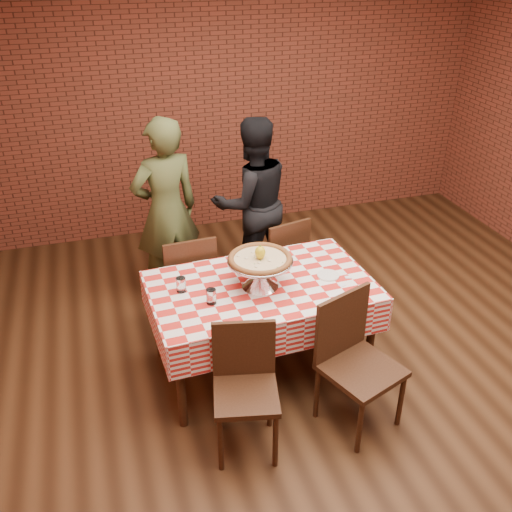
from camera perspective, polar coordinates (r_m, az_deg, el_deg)
name	(u,v)px	position (r m, az deg, el deg)	size (l,w,h in m)	color
ground	(343,385)	(4.44, 8.75, -12.68)	(6.00, 6.00, 0.00)	black
back_wall	(236,97)	(6.30, -2.04, 15.63)	(5.50, 5.50, 0.00)	brown
table	(261,327)	(4.32, 0.52, -7.19)	(1.58, 0.95, 0.75)	#3B2112
tablecloth	(261,300)	(4.18, 0.53, -4.47)	(1.62, 0.99, 0.27)	red
pizza_stand	(260,273)	(4.03, 0.41, -1.73)	(0.48, 0.48, 0.21)	silver
pizza	(260,259)	(3.98, 0.42, -0.34)	(0.45, 0.45, 0.03)	beige
lemon	(260,253)	(3.95, 0.42, 0.35)	(0.08, 0.08, 0.10)	yellow
water_glass_left	(211,296)	(3.89, -4.52, -4.07)	(0.07, 0.07, 0.11)	white
water_glass_right	(181,285)	(4.03, -7.54, -2.87)	(0.07, 0.07, 0.11)	white
side_plate	(328,275)	(4.23, 7.26, -1.93)	(0.16, 0.16, 0.01)	white
sweetener_packet_a	(342,285)	(4.14, 8.64, -2.91)	(0.05, 0.04, 0.01)	white
sweetener_packet_b	(348,277)	(4.24, 9.27, -2.12)	(0.05, 0.04, 0.01)	white
condiment_caddy	(259,258)	(4.30, 0.33, -0.23)	(0.09, 0.07, 0.13)	silver
chair_near_left	(246,396)	(3.66, -1.02, -13.88)	(0.40, 0.40, 0.88)	#3B2112
chair_near_right	(362,367)	(3.88, 10.59, -10.95)	(0.46, 0.46, 0.94)	#3B2112
chair_far_left	(187,279)	(4.78, -6.96, -2.31)	(0.42, 0.42, 0.91)	#3B2112
chair_far_right	(278,260)	(5.05, 2.18, -0.42)	(0.40, 0.40, 0.88)	#3B2112
diner_olive	(166,211)	(5.07, -9.01, 4.49)	(0.62, 0.40, 1.69)	#454D27
diner_black	(252,202)	(5.28, -0.39, 5.42)	(0.78, 0.61, 1.61)	black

